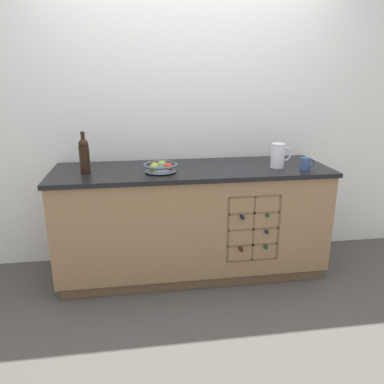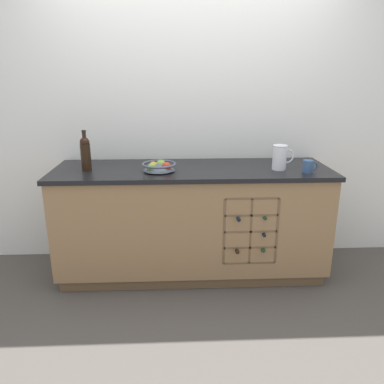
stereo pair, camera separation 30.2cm
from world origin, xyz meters
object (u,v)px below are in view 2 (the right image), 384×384
(ceramic_mug, at_px, (308,166))
(standing_wine_bottle, at_px, (86,153))
(fruit_bowl, at_px, (159,166))
(white_pitcher, at_px, (280,157))

(ceramic_mug, distance_m, standing_wine_bottle, 1.69)
(fruit_bowl, distance_m, standing_wine_bottle, 0.57)
(fruit_bowl, relative_size, white_pitcher, 1.35)
(white_pitcher, xyz_separation_m, standing_wine_bottle, (-1.49, 0.03, 0.04))
(fruit_bowl, bearing_deg, white_pitcher, 1.01)
(standing_wine_bottle, bearing_deg, white_pitcher, -1.08)
(white_pitcher, bearing_deg, ceramic_mug, -27.27)
(fruit_bowl, relative_size, standing_wine_bottle, 0.84)
(fruit_bowl, bearing_deg, ceramic_mug, -4.20)
(white_pitcher, distance_m, ceramic_mug, 0.22)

